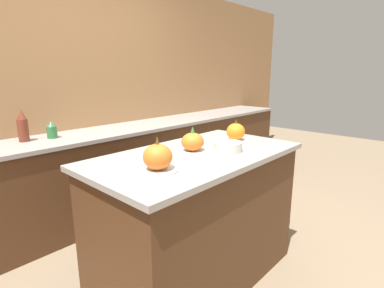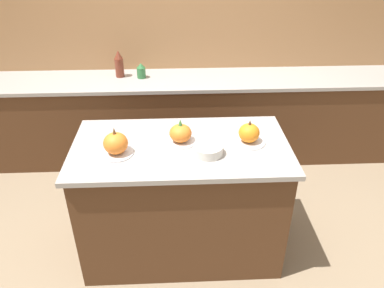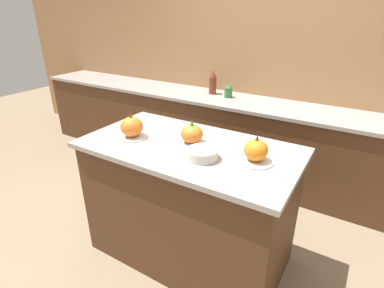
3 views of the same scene
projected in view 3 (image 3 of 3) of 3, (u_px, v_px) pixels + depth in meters
The scene contains 10 objects.
ground_plane at pixel (189, 252), 2.41m from camera, with size 12.00×12.00×0.00m, color #847056.
wall_back at pixel (272, 63), 3.20m from camera, with size 8.00×0.06×2.50m.
kitchen_island at pixel (189, 203), 2.21m from camera, with size 1.48×0.79×0.94m.
back_counter at pixel (254, 142), 3.27m from camera, with size 6.00×0.60×0.89m.
pumpkin_cake_left at pixel (132, 128), 2.12m from camera, with size 0.22×0.22×0.19m.
pumpkin_cake_center at pixel (192, 135), 2.02m from camera, with size 0.21×0.21×0.17m.
pumpkin_cake_right at pixel (256, 152), 1.78m from camera, with size 0.23×0.23×0.17m.
bottle_tall at pixel (213, 83), 3.38m from camera, with size 0.09×0.09×0.27m.
bottle_short at pixel (228, 91), 3.27m from camera, with size 0.09×0.09×0.15m.
mixing_bowl at pixel (202, 154), 1.83m from camera, with size 0.19×0.19×0.06m.
Camera 3 is at (0.97, -1.55, 1.78)m, focal length 28.00 mm.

